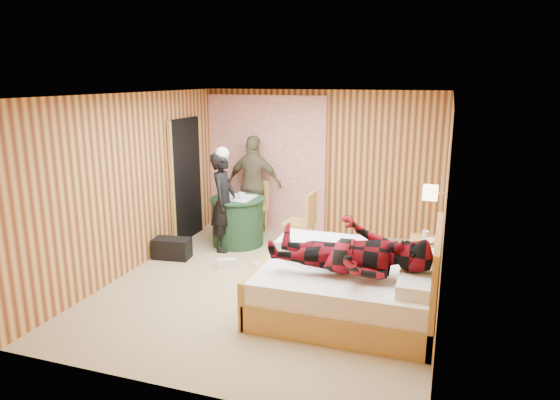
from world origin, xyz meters
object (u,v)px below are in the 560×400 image
(man_at_table, at_px, (254,184))
(chair_near, at_px, (304,218))
(man_on_bed, at_px, (350,240))
(duffel_bag, at_px, (172,248))
(chair_far, at_px, (255,203))
(nightstand, at_px, (423,258))
(wall_lamp, at_px, (431,193))
(bed, at_px, (350,288))
(woman_standing, at_px, (223,202))
(round_table, at_px, (238,221))

(man_at_table, bearing_deg, chair_near, 145.15)
(man_on_bed, bearing_deg, duffel_bag, 158.23)
(man_on_bed, bearing_deg, chair_far, 128.28)
(chair_near, height_order, duffel_bag, chair_near)
(nightstand, bearing_deg, wall_lamp, -83.80)
(bed, height_order, chair_far, bed)
(woman_standing, xyz_separation_m, man_on_bed, (2.36, -1.81, 0.19))
(bed, bearing_deg, wall_lamp, 51.07)
(chair_near, bearing_deg, chair_far, -119.83)
(chair_far, bearing_deg, chair_near, -13.29)
(bed, relative_size, duffel_bag, 3.69)
(wall_lamp, bearing_deg, man_at_table, 151.37)
(chair_far, relative_size, man_on_bed, 0.53)
(duffel_bag, bearing_deg, bed, -25.35)
(nightstand, height_order, duffel_bag, nightstand)
(wall_lamp, relative_size, man_on_bed, 0.15)
(wall_lamp, relative_size, nightstand, 0.46)
(chair_far, height_order, duffel_bag, chair_far)
(man_at_table, bearing_deg, man_on_bed, 127.90)
(bed, bearing_deg, chair_near, 120.28)
(wall_lamp, height_order, chair_far, wall_lamp)
(wall_lamp, relative_size, bed, 0.13)
(wall_lamp, distance_m, woman_standing, 3.23)
(wall_lamp, distance_m, bed, 1.61)
(man_on_bed, bearing_deg, bed, 96.81)
(duffel_bag, distance_m, man_on_bed, 3.28)
(nightstand, relative_size, man_on_bed, 0.32)
(chair_near, distance_m, man_at_table, 1.43)
(round_table, relative_size, duffel_bag, 1.63)
(bed, xyz_separation_m, woman_standing, (-2.33, 1.58, 0.47))
(nightstand, bearing_deg, man_at_table, 157.19)
(bed, distance_m, man_on_bed, 0.70)
(man_on_bed, bearing_deg, chair_near, 118.05)
(wall_lamp, height_order, chair_near, wall_lamp)
(nightstand, relative_size, duffel_bag, 1.02)
(wall_lamp, xyz_separation_m, man_at_table, (-3.03, 1.65, -0.44))
(chair_far, bearing_deg, bed, -29.43)
(chair_far, height_order, woman_standing, woman_standing)
(nightstand, relative_size, man_at_table, 0.33)
(round_table, xyz_separation_m, duffel_bag, (-0.69, -0.94, -0.25))
(bed, relative_size, man_on_bed, 1.16)
(woman_standing, bearing_deg, man_at_table, -13.40)
(wall_lamp, relative_size, man_at_table, 0.15)
(chair_far, bearing_deg, nightstand, -1.93)
(man_on_bed, bearing_deg, round_table, 136.81)
(round_table, distance_m, duffel_bag, 1.19)
(chair_far, height_order, man_on_bed, man_on_bed)
(duffel_bag, bearing_deg, chair_far, 59.02)
(man_at_table, bearing_deg, chair_far, 119.86)
(chair_far, xyz_separation_m, chair_near, (1.12, -0.74, 0.03))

